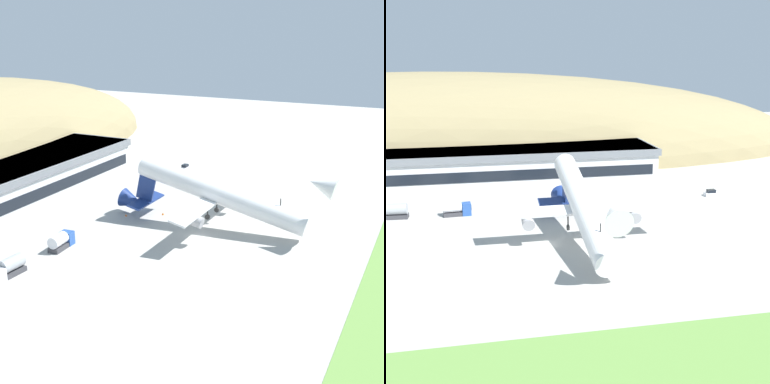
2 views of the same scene
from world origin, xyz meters
TOP-DOWN VIEW (x-y plane):
  - ground_plane at (0.00, 0.00)m, footprint 391.05×391.05m
  - terminal_building at (-3.72, 49.99)m, footprint 82.25×20.74m
  - cargo_airplane at (6.52, -0.91)m, footprint 34.18×49.54m
  - service_car_0 at (46.03, 26.03)m, footprint 3.68×1.80m
  - fuel_truck at (-17.06, 22.29)m, footprint 6.30×2.88m
  - box_truck at (-30.90, 22.88)m, footprint 7.11×2.96m
  - traffic_cone_0 at (8.45, 13.30)m, footprint 0.52×0.52m
  - traffic_cone_1 at (3.98, 20.57)m, footprint 0.52×0.52m

SIDE VIEW (x-z plane):
  - ground_plane at x=0.00m, z-range 0.00..0.00m
  - traffic_cone_0 at x=8.45m, z-range -0.01..0.57m
  - traffic_cone_1 at x=3.98m, z-range -0.01..0.57m
  - service_car_0 at x=46.03m, z-range -0.15..1.54m
  - box_truck at x=-30.90m, z-range -0.13..3.23m
  - fuel_truck at x=-17.06m, z-range -0.08..3.18m
  - terminal_building at x=-3.72m, z-range 0.66..10.57m
  - cargo_airplane at x=6.52m, z-range -0.12..15.07m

